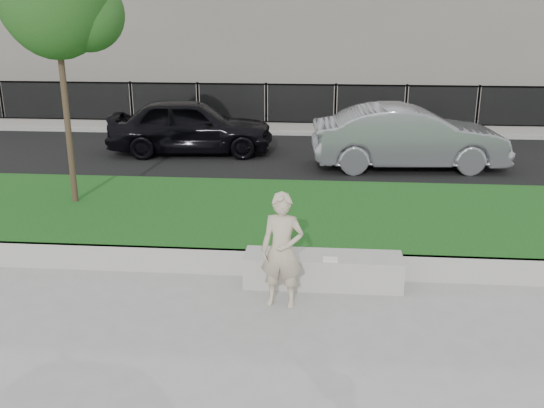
# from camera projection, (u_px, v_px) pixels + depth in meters

# --- Properties ---
(ground) EXTENTS (90.00, 90.00, 0.00)m
(ground) POSITION_uv_depth(u_px,v_px,m) (226.00, 306.00, 8.15)
(ground) COLOR gray
(ground) RESTS_ON ground
(grass_bank) EXTENTS (34.00, 4.00, 0.40)m
(grass_bank) POSITION_uv_depth(u_px,v_px,m) (252.00, 219.00, 10.94)
(grass_bank) COLOR black
(grass_bank) RESTS_ON ground
(grass_kerb) EXTENTS (34.00, 0.08, 0.40)m
(grass_kerb) POSITION_uv_depth(u_px,v_px,m) (236.00, 262.00, 9.08)
(grass_kerb) COLOR #A8A59D
(grass_kerb) RESTS_ON ground
(street) EXTENTS (34.00, 7.00, 0.04)m
(street) POSITION_uv_depth(u_px,v_px,m) (276.00, 158.00, 16.21)
(street) COLOR black
(street) RESTS_ON ground
(far_pavement) EXTENTS (34.00, 3.00, 0.12)m
(far_pavement) POSITION_uv_depth(u_px,v_px,m) (287.00, 126.00, 20.47)
(far_pavement) COLOR gray
(far_pavement) RESTS_ON ground
(iron_fence) EXTENTS (32.00, 0.30, 1.50)m
(iron_fence) POSITION_uv_depth(u_px,v_px,m) (285.00, 117.00, 19.37)
(iron_fence) COLOR slate
(iron_fence) RESTS_ON far_pavement
(stone_bench) EXTENTS (2.26, 0.57, 0.46)m
(stone_bench) POSITION_uv_depth(u_px,v_px,m) (323.00, 270.00, 8.73)
(stone_bench) COLOR #A8A59D
(stone_bench) RESTS_ON ground
(man) EXTENTS (0.62, 0.45, 1.57)m
(man) POSITION_uv_depth(u_px,v_px,m) (282.00, 250.00, 7.98)
(man) COLOR #C3B496
(man) RESTS_ON ground
(book) EXTENTS (0.21, 0.16, 0.02)m
(book) POSITION_uv_depth(u_px,v_px,m) (330.00, 259.00, 8.48)
(book) COLOR white
(book) RESTS_ON stone_bench
(car_dark) EXTENTS (4.58, 2.17, 1.51)m
(car_dark) POSITION_uv_depth(u_px,v_px,m) (191.00, 126.00, 16.48)
(car_dark) COLOR black
(car_dark) RESTS_ON street
(car_silver) EXTENTS (4.83, 2.02, 1.55)m
(car_silver) POSITION_uv_depth(u_px,v_px,m) (409.00, 137.00, 14.91)
(car_silver) COLOR gray
(car_silver) RESTS_ON street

